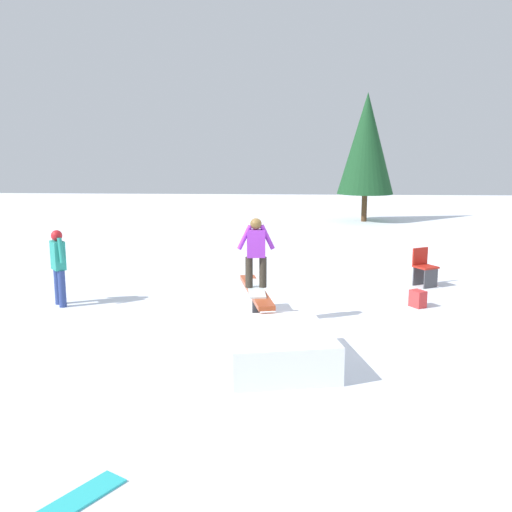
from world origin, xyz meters
TOP-DOWN VIEW (x-y plane):
  - ground_plane at (0.00, 0.00)m, footprint 60.00×60.00m
  - rail_feature at (0.00, 0.00)m, footprint 2.34×0.76m
  - snow_kicker_ramp at (-1.94, -0.42)m, footprint 2.07×1.84m
  - main_rider_on_rail at (0.00, 0.00)m, footprint 1.39×0.67m
  - bystander_teal at (1.07, 4.05)m, footprint 0.54×0.46m
  - loose_snowboard_cyan at (-5.48, 1.39)m, footprint 1.20×0.89m
  - loose_snowboard_white at (-1.48, -3.79)m, footprint 1.42×0.42m
  - folding_chair at (3.21, -3.72)m, footprint 0.60×0.60m
  - backpack_on_snow at (1.38, -3.19)m, footprint 0.37×0.34m
  - pine_tree_near at (15.23, -3.86)m, footprint 2.42×2.42m

SIDE VIEW (x-z plane):
  - ground_plane at x=0.00m, z-range 0.00..0.00m
  - loose_snowboard_cyan at x=-5.48m, z-range 0.00..0.02m
  - loose_snowboard_white at x=-1.48m, z-range 0.00..0.02m
  - backpack_on_snow at x=1.38m, z-range 0.00..0.34m
  - snow_kicker_ramp at x=-1.94m, z-range 0.00..0.55m
  - folding_chair at x=3.21m, z-range -0.03..0.85m
  - rail_feature at x=0.00m, z-range 0.24..0.91m
  - bystander_teal at x=1.07m, z-range 0.10..1.65m
  - main_rider_on_rail at x=0.00m, z-range 0.65..1.93m
  - pine_tree_near at x=15.23m, z-range 0.60..6.10m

